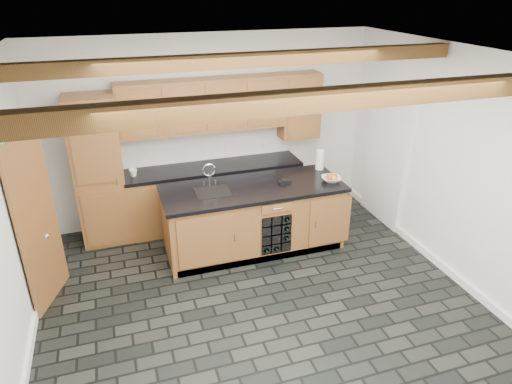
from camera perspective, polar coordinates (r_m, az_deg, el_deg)
ground at (r=5.47m, az=0.82°, el=-14.07°), size 5.00×5.00×0.00m
room_shell at (r=5.10m, az=-1.90°, el=2.86°), size 5.01×5.00×5.00m
back_cabinetry at (r=6.80m, az=-8.26°, el=3.42°), size 3.65×0.62×2.20m
island at (r=6.31m, az=-0.28°, el=-3.21°), size 2.48×0.96×0.93m
faucet at (r=6.01m, az=-5.50°, el=0.44°), size 0.45×0.40×0.34m
kitchen_scale at (r=6.23m, az=3.61°, el=1.32°), size 0.17×0.11×0.05m
fruit_bowl at (r=6.35m, az=9.38°, el=1.60°), size 0.32×0.32×0.06m
fruit_cluster at (r=6.34m, az=9.40°, el=1.89°), size 0.16×0.17×0.07m
paper_towel at (r=6.71m, az=7.99°, el=4.01°), size 0.12×0.12×0.29m
mug at (r=6.66m, az=-15.09°, el=2.34°), size 0.15×0.15×0.11m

